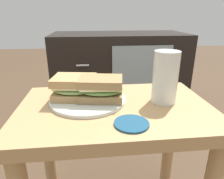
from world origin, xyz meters
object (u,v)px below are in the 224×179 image
Objects in this scene: plate at (88,100)px; sandwich_back at (101,89)px; coaster at (131,124)px; tv_cabinet at (119,72)px; sandwich_front at (75,87)px; beer_glass at (165,78)px.

sandwich_back is at bearing -15.33° from plate.
plate is at bearing 124.82° from coaster.
tv_cabinet reaches higher than sandwich_front.
sandwich_front is 0.22m from coaster.
beer_glass is at bearing -4.53° from sandwich_back.
sandwich_front reaches higher than plate.
coaster is at bearing -134.45° from beer_glass.
sandwich_back reaches higher than coaster.
tv_cabinet is 0.96m from sandwich_front.
sandwich_back is at bearing -101.53° from tv_cabinet.
coaster is (-0.12, -1.06, 0.17)m from tv_cabinet.
plate is 0.18m from coaster.
beer_glass is (0.27, -0.04, 0.03)m from sandwich_front.
beer_glass is (0.23, -0.03, 0.07)m from plate.
sandwich_front is 0.98× the size of sandwich_back.
plate is at bearing 173.58° from beer_glass.
beer_glass is at bearing 45.55° from coaster.
sandwich_back is at bearing -15.33° from sandwich_front.
beer_glass reaches higher than coaster.
plate is at bearing 164.67° from sandwich_back.
tv_cabinet is at bearing 78.47° from sandwich_back.
coaster is at bearing -48.32° from sandwich_front.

